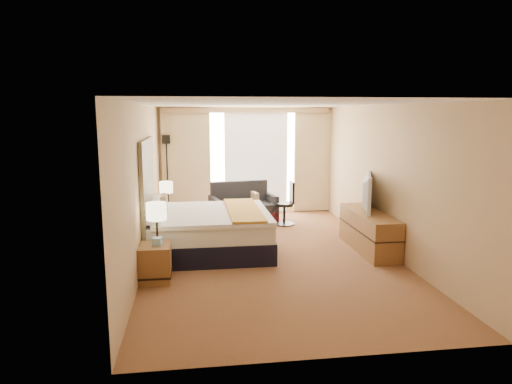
{
  "coord_description": "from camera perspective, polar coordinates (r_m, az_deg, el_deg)",
  "views": [
    {
      "loc": [
        -1.28,
        -7.63,
        2.46
      ],
      "look_at": [
        -0.17,
        0.4,
        1.05
      ],
      "focal_mm": 32.0,
      "sensor_mm": 36.0,
      "label": 1
    }
  ],
  "objects": [
    {
      "name": "nightstand_left",
      "position": [
        6.96,
        -12.46,
        -8.66
      ],
      "size": [
        0.45,
        0.52,
        0.55
      ],
      "primitive_type": "cube",
      "color": "olive",
      "rests_on": "floor"
    },
    {
      "name": "lamp_left",
      "position": [
        6.8,
        -12.35,
        -2.48
      ],
      "size": [
        0.29,
        0.29,
        0.62
      ],
      "color": "black",
      "rests_on": "nightstand_left"
    },
    {
      "name": "loveseat",
      "position": [
        10.41,
        -1.65,
        -2.11
      ],
      "size": [
        1.57,
        1.05,
        0.91
      ],
      "rotation": [
        0.0,
        0.0,
        0.2
      ],
      "color": "#4F161E",
      "rests_on": "floor"
    },
    {
      "name": "window",
      "position": [
        11.26,
        -0.02,
        4.07
      ],
      "size": [
        2.3,
        0.02,
        2.3
      ],
      "primitive_type": "cube",
      "color": "white",
      "rests_on": "wall_back"
    },
    {
      "name": "floor_lamp",
      "position": [
        11.0,
        -11.08,
        4.05
      ],
      "size": [
        0.25,
        0.25,
        1.95
      ],
      "color": "black",
      "rests_on": "floor"
    },
    {
      "name": "media_dresser",
      "position": [
        8.5,
        13.91,
        -4.78
      ],
      "size": [
        0.5,
        1.8,
        0.7
      ],
      "primitive_type": "cube",
      "color": "olive",
      "rests_on": "floor"
    },
    {
      "name": "desk_chair",
      "position": [
        10.14,
        3.85,
        -1.7
      ],
      "size": [
        0.47,
        0.47,
        0.96
      ],
      "rotation": [
        0.0,
        0.0,
        -0.03
      ],
      "color": "black",
      "rests_on": "floor"
    },
    {
      "name": "wall_front",
      "position": [
        4.48,
        9.08,
        -5.26
      ],
      "size": [
        4.2,
        0.02,
        2.6
      ],
      "primitive_type": "cube",
      "color": "tan",
      "rests_on": "ground"
    },
    {
      "name": "television",
      "position": [
        8.58,
        13.15,
        0.03
      ],
      "size": [
        0.55,
        1.13,
        0.66
      ],
      "primitive_type": "imported",
      "rotation": [
        0.0,
        0.0,
        1.21
      ],
      "color": "black",
      "rests_on": "media_dresser"
    },
    {
      "name": "telephone",
      "position": [
        9.43,
        -10.9,
        -1.75
      ],
      "size": [
        0.22,
        0.18,
        0.07
      ],
      "primitive_type": "cube",
      "rotation": [
        0.0,
        0.0,
        0.18
      ],
      "color": "black",
      "rests_on": "nightstand_right"
    },
    {
      "name": "nightstand_right",
      "position": [
        9.36,
        -11.28,
        -3.82
      ],
      "size": [
        0.45,
        0.52,
        0.55
      ],
      "primitive_type": "cube",
      "color": "olive",
      "rests_on": "floor"
    },
    {
      "name": "wall_left",
      "position": [
        7.76,
        -13.84,
        1.0
      ],
      "size": [
        0.02,
        7.0,
        2.6
      ],
      "primitive_type": "cube",
      "color": "tan",
      "rests_on": "ground"
    },
    {
      "name": "floor",
      "position": [
        8.12,
        1.6,
        -7.76
      ],
      "size": [
        4.2,
        7.0,
        0.02
      ],
      "primitive_type": "cube",
      "color": "#5B1C1A",
      "rests_on": "ground"
    },
    {
      "name": "ceiling",
      "position": [
        7.74,
        1.69,
        10.91
      ],
      "size": [
        4.2,
        7.0,
        0.02
      ],
      "primitive_type": "cube",
      "color": "white",
      "rests_on": "wall_back"
    },
    {
      "name": "curtains",
      "position": [
        11.14,
        -1.25,
        4.46
      ],
      "size": [
        4.12,
        0.19,
        2.56
      ],
      "color": "beige",
      "rests_on": "floor"
    },
    {
      "name": "headboard",
      "position": [
        7.96,
        -13.4,
        1.08
      ],
      "size": [
        0.06,
        1.85,
        1.5
      ],
      "primitive_type": "cube",
      "color": "black",
      "rests_on": "wall_left"
    },
    {
      "name": "bed",
      "position": [
        8.2,
        -6.1,
        -4.84
      ],
      "size": [
        2.16,
        1.98,
        1.05
      ],
      "color": "black",
      "rests_on": "floor"
    },
    {
      "name": "wall_right",
      "position": [
        8.42,
        15.88,
        1.59
      ],
      "size": [
        0.02,
        7.0,
        2.6
      ],
      "primitive_type": "cube",
      "color": "tan",
      "rests_on": "ground"
    },
    {
      "name": "tissue_box",
      "position": [
        6.84,
        -12.26,
        -6.06
      ],
      "size": [
        0.15,
        0.15,
        0.12
      ],
      "primitive_type": "cube",
      "rotation": [
        0.0,
        0.0,
        -0.17
      ],
      "color": "#8BB7D8",
      "rests_on": "nightstand_left"
    },
    {
      "name": "lamp_right",
      "position": [
        9.28,
        -11.18,
        0.51
      ],
      "size": [
        0.26,
        0.26,
        0.55
      ],
      "color": "black",
      "rests_on": "nightstand_right"
    },
    {
      "name": "wall_back",
      "position": [
        11.26,
        -1.3,
        3.96
      ],
      "size": [
        4.2,
        0.02,
        2.6
      ],
      "primitive_type": "cube",
      "color": "tan",
      "rests_on": "ground"
    }
  ]
}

